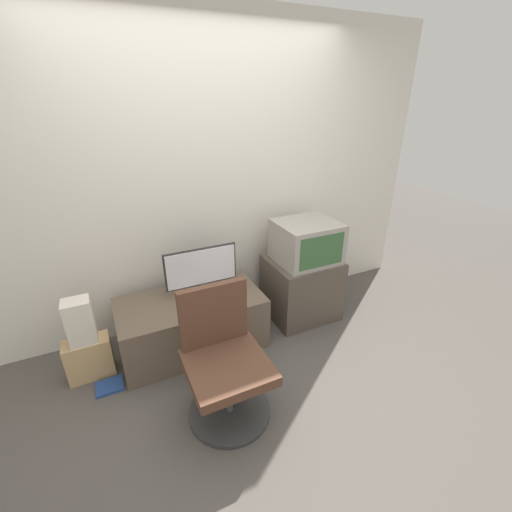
{
  "coord_description": "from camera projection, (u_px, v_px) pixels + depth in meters",
  "views": [
    {
      "loc": [
        -0.85,
        -1.47,
        1.96
      ],
      "look_at": [
        0.29,
        0.93,
        0.71
      ],
      "focal_mm": 24.0,
      "sensor_mm": 36.0,
      "label": 1
    }
  ],
  "objects": [
    {
      "name": "mouse",
      "position": [
        229.0,
        293.0,
        2.83
      ],
      "size": [
        0.06,
        0.03,
        0.03
      ],
      "color": "silver",
      "rests_on": "desk"
    },
    {
      "name": "main_monitor",
      "position": [
        202.0,
        270.0,
        2.79
      ],
      "size": [
        0.6,
        0.19,
        0.4
      ],
      "color": "#2D2D2D",
      "rests_on": "desk"
    },
    {
      "name": "office_chair",
      "position": [
        224.0,
        365.0,
        2.22
      ],
      "size": [
        0.55,
        0.55,
        0.88
      ],
      "color": "#333333",
      "rests_on": "ground_plane"
    },
    {
      "name": "wall_back",
      "position": [
        205.0,
        181.0,
        2.9
      ],
      "size": [
        4.4,
        0.05,
        2.6
      ],
      "color": "silver",
      "rests_on": "ground_plane"
    },
    {
      "name": "ground_plane",
      "position": [
        276.0,
        407.0,
        2.37
      ],
      "size": [
        12.0,
        12.0,
        0.0
      ],
      "primitive_type": "plane",
      "color": "#4C4742"
    },
    {
      "name": "cardboard_box_upper",
      "position": [
        80.0,
        322.0,
        2.43
      ],
      "size": [
        0.18,
        0.15,
        0.35
      ],
      "color": "beige",
      "rests_on": "cardboard_box_lower"
    },
    {
      "name": "cardboard_box_lower",
      "position": [
        90.0,
        358.0,
        2.58
      ],
      "size": [
        0.32,
        0.17,
        0.32
      ],
      "color": "tan",
      "rests_on": "ground_plane"
    },
    {
      "name": "keyboard",
      "position": [
        205.0,
        299.0,
        2.77
      ],
      "size": [
        0.3,
        0.12,
        0.01
      ],
      "color": "silver",
      "rests_on": "desk"
    },
    {
      "name": "book",
      "position": [
        110.0,
        386.0,
        2.52
      ],
      "size": [
        0.19,
        0.15,
        0.02
      ],
      "color": "navy",
      "rests_on": "ground_plane"
    },
    {
      "name": "desk",
      "position": [
        192.0,
        323.0,
        2.87
      ],
      "size": [
        1.16,
        0.61,
        0.46
      ],
      "color": "brown",
      "rests_on": "ground_plane"
    },
    {
      "name": "crt_tv",
      "position": [
        307.0,
        242.0,
        3.06
      ],
      "size": [
        0.53,
        0.48,
        0.37
      ],
      "color": "gray",
      "rests_on": "side_stand"
    },
    {
      "name": "side_stand",
      "position": [
        301.0,
        287.0,
        3.27
      ],
      "size": [
        0.62,
        0.56,
        0.59
      ],
      "color": "#4C4238",
      "rests_on": "ground_plane"
    }
  ]
}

